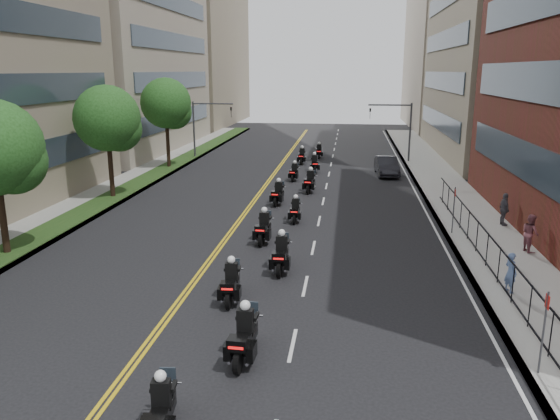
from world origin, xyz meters
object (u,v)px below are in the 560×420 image
Objects in this scene: motorcycle_8 at (294,173)px; motorcycle_11 at (319,152)px; motorcycle_0 at (161,413)px; motorcycle_5 at (295,211)px; pedestrian_b at (530,233)px; parked_sedan at (387,166)px; motorcycle_4 at (264,229)px; motorcycle_7 at (310,182)px; motorcycle_6 at (278,194)px; motorcycle_9 at (314,164)px; motorcycle_10 at (302,157)px; pedestrian_a at (511,272)px; motorcycle_3 at (281,255)px; motorcycle_2 at (231,284)px; pedestrian_c at (504,209)px; motorcycle_1 at (244,337)px.

motorcycle_11 reaches higher than motorcycle_8.
motorcycle_11 is at bearing 82.03° from motorcycle_0.
pedestrian_b is at bearing -21.07° from motorcycle_5.
motorcycle_11 reaches higher than parked_sedan.
motorcycle_0 is 19.71m from motorcycle_5.
motorcycle_4 is 1.00× the size of motorcycle_7.
motorcycle_6 is 1.00× the size of motorcycle_9.
motorcycle_9 is 4.38m from motorcycle_10.
pedestrian_a is at bearing -58.62° from motorcycle_8.
parked_sedan is at bearing 67.83° from motorcycle_5.
motorcycle_9 is 1.46× the size of pedestrian_a.
motorcycle_11 is (1.24, 27.90, -0.08)m from motorcycle_4.
motorcycle_7 is 1.36× the size of pedestrian_b.
motorcycle_9 is at bearing -92.07° from motorcycle_11.
parked_sedan is at bearing 61.54° from motorcycle_6.
pedestrian_b is at bearing 17.79° from motorcycle_3.
motorcycle_4 is 1.07× the size of motorcycle_10.
motorcycle_5 is (1.31, 11.59, -0.07)m from motorcycle_2.
motorcycle_11 is 1.20× the size of pedestrian_c.
motorcycle_4 reaches higher than parked_sedan.
motorcycle_7 is 9.37m from parked_sedan.
pedestrian_a is 0.88× the size of pedestrian_c.
pedestrian_c reaches higher than motorcycle_9.
motorcycle_3 is 1.02× the size of motorcycle_4.
motorcycle_2 is 23.72m from motorcycle_8.
motorcycle_1 is 1.01× the size of motorcycle_3.
motorcycle_3 is 1.09× the size of motorcycle_10.
motorcycle_6 is 13.76m from pedestrian_c.
pedestrian_c is at bearing 20.87° from motorcycle_4.
motorcycle_8 is at bearing 1.07° from pedestrian_a.
motorcycle_5 is 0.45× the size of parked_sedan.
pedestrian_b reaches higher than motorcycle_2.
motorcycle_4 is 1.05× the size of motorcycle_9.
motorcycle_9 is 23.54m from pedestrian_b.
motorcycle_0 is 0.94× the size of motorcycle_4.
motorcycle_8 is at bearing 23.38° from pedestrian_b.
motorcycle_1 reaches higher than motorcycle_5.
motorcycle_5 is 12.20m from motorcycle_8.
parked_sedan is at bearing 81.76° from motorcycle_1.
motorcycle_9 is (-0.22, 8.02, -0.03)m from motorcycle_7.
motorcycle_9 is 1.07× the size of motorcycle_11.
motorcycle_6 is 1.09× the size of motorcycle_8.
motorcycle_0 is 4.05m from motorcycle_1.
motorcycle_0 is 1.00× the size of motorcycle_10.
motorcycle_1 is 11.19m from pedestrian_a.
parked_sedan is (7.45, 34.97, 0.10)m from motorcycle_0.
pedestrian_b is 4.58m from pedestrian_c.
motorcycle_1 is at bearing -104.99° from parked_sedan.
motorcycle_10 is (-0.17, 24.31, -0.04)m from motorcycle_4.
motorcycle_2 is 0.51× the size of parked_sedan.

